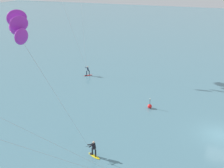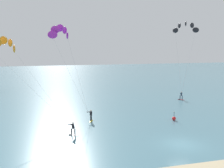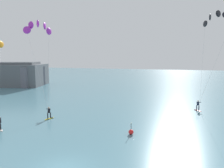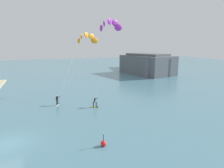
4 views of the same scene
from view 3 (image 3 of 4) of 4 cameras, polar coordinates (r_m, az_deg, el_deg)
name	(u,v)px [view 3 (image 3 of 4)]	position (r m, az deg, el deg)	size (l,w,h in m)	color
kitesurfer_mid_water	(217,21)	(39.63, 26.86, 15.05)	(6.14, 7.10, 16.00)	red
kitesurfer_far_out	(39,31)	(34.26, -19.48, 13.46)	(6.12, 6.49, 13.98)	yellow
marker_buoy	(131,132)	(23.59, 5.23, -12.92)	(0.56, 0.56, 1.38)	red
distant_headland	(9,75)	(70.10, -26.30, 2.16)	(32.10, 18.93, 6.79)	#565B60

